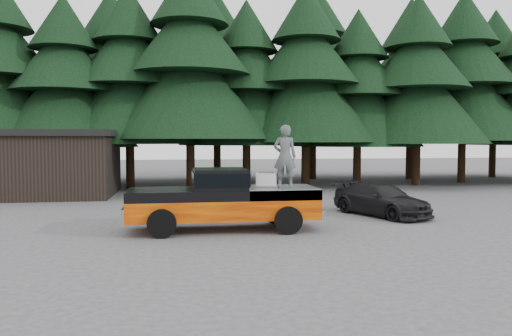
{
  "coord_description": "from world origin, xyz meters",
  "views": [
    {
      "loc": [
        -1.83,
        -14.63,
        2.79
      ],
      "look_at": [
        0.52,
        0.0,
        1.97
      ],
      "focal_mm": 35.0,
      "sensor_mm": 36.0,
      "label": 1
    }
  ],
  "objects": [
    {
      "name": "parked_car",
      "position": [
        5.7,
        2.85,
        0.59
      ],
      "size": [
        3.12,
        4.43,
        1.19
      ],
      "primitive_type": "imported",
      "rotation": [
        0.0,
        0.0,
        0.39
      ],
      "color": "black",
      "rests_on": "ground"
    },
    {
      "name": "treeline",
      "position": [
        0.42,
        17.2,
        7.72
      ],
      "size": [
        60.15,
        16.05,
        17.5
      ],
      "color": "black",
      "rests_on": "ground"
    },
    {
      "name": "pickup_truck",
      "position": [
        -0.4,
        0.75,
        0.67
      ],
      "size": [
        6.0,
        2.04,
        1.33
      ],
      "primitive_type": null,
      "color": "orange",
      "rests_on": "ground"
    },
    {
      "name": "man_on_bed",
      "position": [
        1.49,
        0.4,
        2.3
      ],
      "size": [
        0.79,
        0.6,
        1.94
      ],
      "primitive_type": "imported",
      "rotation": [
        0.0,
        0.0,
        2.94
      ],
      "color": "#4E5454",
      "rests_on": "pickup_truck"
    },
    {
      "name": "truck_cab",
      "position": [
        -0.5,
        0.75,
        1.62
      ],
      "size": [
        1.66,
        1.9,
        0.59
      ],
      "primitive_type": "cube",
      "color": "black",
      "rests_on": "pickup_truck"
    },
    {
      "name": "ground",
      "position": [
        0.0,
        0.0,
        0.0
      ],
      "size": [
        120.0,
        120.0,
        0.0
      ],
      "primitive_type": "plane",
      "color": "#454547",
      "rests_on": "ground"
    },
    {
      "name": "air_compressor",
      "position": [
        0.95,
        0.64,
        1.54
      ],
      "size": [
        0.72,
        0.64,
        0.43
      ],
      "primitive_type": "cube",
      "rotation": [
        0.0,
        0.0,
        -0.23
      ],
      "color": "silver",
      "rests_on": "pickup_truck"
    },
    {
      "name": "utility_building",
      "position": [
        -9.0,
        12.0,
        1.67
      ],
      "size": [
        8.4,
        6.4,
        3.3
      ],
      "color": "black",
      "rests_on": "ground"
    }
  ]
}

